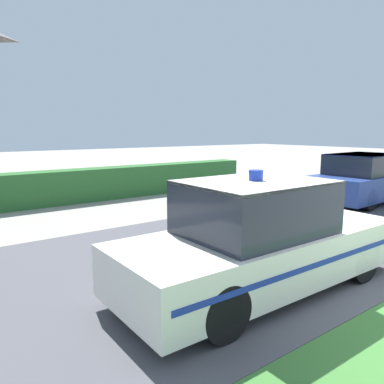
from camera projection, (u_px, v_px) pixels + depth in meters
road_strip at (246, 246)px, 7.11m from camera, size 28.00×5.45×0.01m
garden_hedge at (70, 186)px, 11.34m from camera, size 13.06×0.78×1.00m
police_car at (261, 240)px, 5.10m from camera, size 4.29×1.63×1.66m
neighbour_car_near at (365, 179)px, 11.45m from camera, size 4.31×1.88×1.47m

